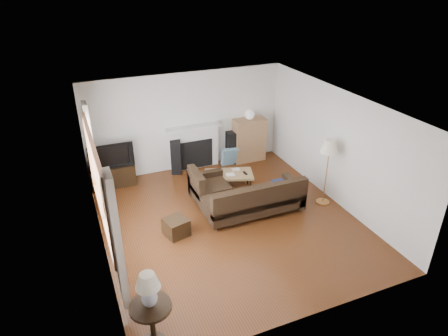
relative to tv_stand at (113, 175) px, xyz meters
name	(u,v)px	position (x,y,z in m)	size (l,w,h in m)	color
room	(230,168)	(1.96, -2.49, 1.00)	(5.10, 5.60, 2.54)	#532912
window	(98,182)	(-0.49, -2.69, 1.30)	(0.12, 2.74, 1.54)	brown
curtain_near	(117,242)	(-0.44, -4.21, 1.15)	(0.10, 0.35, 2.10)	white
curtain_far	(92,154)	(-0.44, -1.17, 1.15)	(0.10, 0.35, 2.10)	white
fireplace	(194,147)	(2.11, 0.15, 0.32)	(1.40, 0.26, 1.15)	white
tv_stand	(113,175)	(0.00, 0.00, 0.00)	(1.02, 0.46, 0.51)	black
television	(110,154)	(0.01, 0.00, 0.55)	(1.03, 0.14, 0.59)	black
speaker_left	(176,157)	(1.59, 0.05, 0.19)	(0.25, 0.30, 0.89)	black
speaker_right	(231,147)	(3.10, 0.06, 0.17)	(0.24, 0.29, 0.86)	black
bookshelf	(249,140)	(3.61, 0.03, 0.33)	(0.84, 0.40, 1.16)	#9C7148
globe_lamp	(250,115)	(3.61, 0.03, 1.03)	(0.26, 0.26, 0.26)	white
sectional_sofa	(253,198)	(2.56, -2.37, 0.12)	(2.30, 1.68, 0.74)	black
coffee_table	(229,181)	(2.47, -1.26, -0.04)	(1.10, 0.60, 0.43)	olive
footstool	(176,227)	(0.82, -2.50, -0.08)	(0.42, 0.42, 0.35)	black
floor_lamp	(327,172)	(4.18, -2.60, 0.50)	(0.39, 0.39, 1.51)	#C88A45
side_table	(153,325)	(-0.19, -4.83, 0.10)	(0.57, 0.57, 0.72)	black
table_lamp	(149,291)	(-0.19, -4.83, 0.73)	(0.33, 0.33, 0.53)	silver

